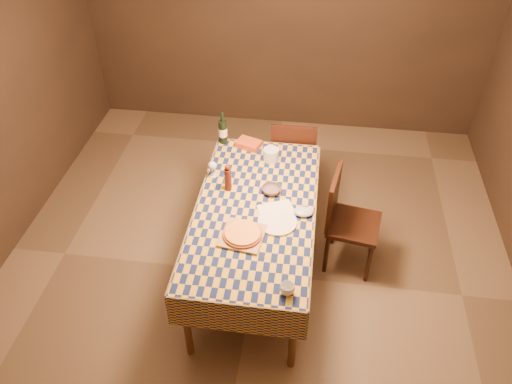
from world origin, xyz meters
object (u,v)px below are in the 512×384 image
Objects in this scene: cutting_board at (243,236)px; wine_bottle at (223,131)px; dining_table at (255,216)px; chair_right at (345,216)px; white_plate at (277,222)px; bowl at (271,190)px; pizza at (243,233)px; chair_far at (293,156)px.

wine_bottle is at bearing 107.13° from cutting_board.
dining_table is 0.79m from chair_right.
bowl is at bearing 103.72° from white_plate.
cutting_board reaches higher than dining_table.
bowl is 0.68m from chair_right.
chair_right is at bearing 20.96° from dining_table.
chair_right is at bearing 37.25° from cutting_board.
pizza is 0.32× the size of chair_far.
dining_table is at bearing -64.49° from wine_bottle.
white_plate is (0.08, -0.35, -0.02)m from bowl.
white_plate is at bearing 36.90° from cutting_board.
pizza is at bearing -106.14° from bowl.
bowl is 0.17× the size of chair_far.
bowl is 0.50× the size of wine_bottle.
white_plate is 0.72m from chair_right.
dining_table is 0.26m from bowl.
cutting_board is 0.30m from white_plate.
chair_far is (0.63, 0.22, -0.36)m from wine_bottle.
cutting_board is 1.23m from wine_bottle.
pizza reaches higher than dining_table.
pizza reaches higher than cutting_board.
chair_far is at bearing 78.87° from pizza.
pizza is at bearing -72.87° from wine_bottle.
dining_table is at bearing 144.74° from white_plate.
dining_table is 6.24× the size of white_plate.
wine_bottle is (-0.36, 1.17, 0.11)m from cutting_board.
chair_right is (0.77, 0.59, -0.26)m from cutting_board.
chair_far is (0.27, 1.39, -0.28)m from pizza.
bowl is at bearing 73.86° from cutting_board.
cutting_board is 1.03× the size of pizza.
wine_bottle is (-0.41, 0.86, 0.19)m from dining_table.
dining_table is 6.19× the size of pizza.
chair_right is at bearing 37.40° from white_plate.
cutting_board is at bearing -106.14° from bowl.
white_plate is (0.60, -0.99, -0.11)m from wine_bottle.
white_plate is (0.24, 0.18, -0.00)m from cutting_board.
dining_table is 11.92× the size of bowl.
pizza is 0.55m from bowl.
pizza is at bearing -101.13° from chair_far.
cutting_board is 0.33× the size of chair_right.
wine_bottle reaches higher than dining_table.
chair_far is (0.22, 1.08, -0.17)m from dining_table.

